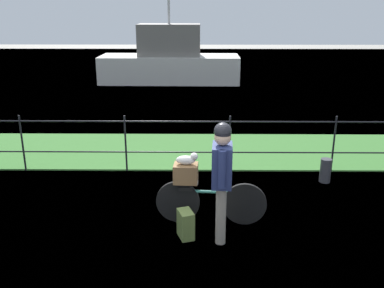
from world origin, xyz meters
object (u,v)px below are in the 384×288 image
Objects in this scene: backpack_on_paving at (186,224)px; mooring_bollard at (325,170)px; wooden_crate at (186,173)px; bicycle_main at (210,202)px; moored_boat_near at (170,61)px; terrier_dog at (187,159)px; cyclist_person at (222,172)px.

mooring_bollard reaches higher than backpack_on_paving.
mooring_bollard is at bearing 31.35° from wooden_crate.
bicycle_main is 4.08× the size of backpack_on_paving.
terrier_dog is at bearing -85.29° from moored_boat_near.
wooden_crate is 0.21× the size of cyclist_person.
cyclist_person is at bearing -114.00° from backpack_on_paving.
wooden_crate is 0.78× the size of mooring_bollard.
bicycle_main is 0.56m from backpack_on_paving.
wooden_crate reaches higher than backpack_on_paving.
cyclist_person is 2.97m from mooring_bollard.
terrier_dog is 0.19× the size of cyclist_person.
moored_boat_near is at bearing 96.24° from bicycle_main.
terrier_dog is at bearing -3.85° from wooden_crate.
bicycle_main reaches higher than backpack_on_paving.
backpack_on_paving is (-0.48, 0.04, -0.80)m from cyclist_person.
bicycle_main is 5.12× the size of terrier_dog.
terrier_dog is (-0.33, 0.02, 0.66)m from bicycle_main.
mooring_bollard is at bearing 31.63° from terrier_dog.
wooden_crate is 0.06× the size of moored_boat_near.
wooden_crate is at bearing 176.15° from terrier_dog.
mooring_bollard is (2.51, 1.98, 0.02)m from backpack_on_paving.
terrier_dog reaches higher than bicycle_main.
cyclist_person reaches higher than mooring_bollard.
moored_boat_near reaches higher than terrier_dog.
bicycle_main is 0.28× the size of moored_boat_near.
moored_boat_near is (-0.97, 12.07, 0.08)m from wooden_crate.
cyclist_person is 0.94m from backpack_on_paving.
moored_boat_near is (-3.49, 10.54, 0.64)m from mooring_bollard.
wooden_crate is 0.22m from terrier_dog.
cyclist_person is 4.21× the size of backpack_on_paving.
terrier_dog is 0.92m from backpack_on_paving.
wooden_crate is (-0.35, 0.02, 0.44)m from bicycle_main.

